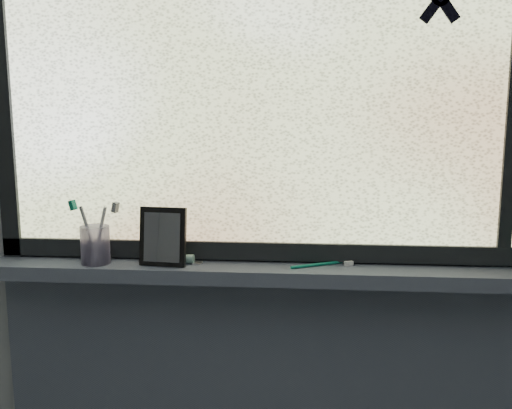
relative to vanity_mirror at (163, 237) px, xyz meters
The scene contains 9 objects.
wall_back 0.36m from the vanity_mirror, 16.05° to the left, with size 3.00×0.01×2.50m, color #9EA3A8.
windowsill 0.33m from the vanity_mirror, ahead, with size 1.62×0.14×0.04m, color slate.
window_pane 0.54m from the vanity_mirror, 12.15° to the left, with size 1.50×0.01×1.00m, color silver.
frame_bottom 0.33m from the vanity_mirror, 11.46° to the left, with size 1.60×0.03×0.05m, color black.
frame_left 0.63m from the vanity_mirror, behind, with size 0.05×0.03×1.10m, color black.
vanity_mirror is the anchor object (origin of this frame).
toothpaste_tube 0.07m from the vanity_mirror, 36.04° to the left, with size 0.18×0.04×0.03m, color silver, non-canonical shape.
toothbrush_cup 0.19m from the vanity_mirror, behind, with size 0.08×0.08×0.10m, color #958BB8.
toothbrush_lying 0.43m from the vanity_mirror, ahead, with size 0.19×0.02×0.01m, color #0E7E62, non-canonical shape.
Camera 1 is at (0.06, -0.27, 1.45)m, focal length 40.00 mm.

